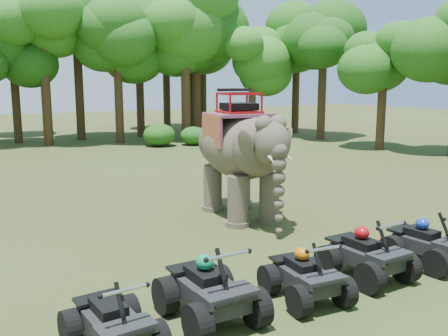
{
  "coord_description": "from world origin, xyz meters",
  "views": [
    {
      "loc": [
        -5.9,
        -9.05,
        3.99
      ],
      "look_at": [
        0.0,
        1.2,
        1.9
      ],
      "focal_mm": 40.0,
      "sensor_mm": 36.0,
      "label": 1
    }
  ],
  "objects_px": {
    "elephant": "(240,154)",
    "atv_4": "(428,237)",
    "atv_2": "(306,269)",
    "atv_1": "(210,281)",
    "atv_0": "(112,314)",
    "atv_3": "(367,248)"
  },
  "relations": [
    {
      "from": "elephant",
      "to": "atv_1",
      "type": "xyz_separation_m",
      "value": [
        -3.87,
        -5.31,
        -1.18
      ]
    },
    {
      "from": "atv_1",
      "to": "atv_3",
      "type": "bearing_deg",
      "value": -1.09
    },
    {
      "from": "atv_0",
      "to": "atv_3",
      "type": "bearing_deg",
      "value": -2.17
    },
    {
      "from": "atv_0",
      "to": "atv_2",
      "type": "height_order",
      "value": "atv_0"
    },
    {
      "from": "atv_1",
      "to": "atv_4",
      "type": "xyz_separation_m",
      "value": [
        5.34,
        -0.1,
        -0.06
      ]
    },
    {
      "from": "elephant",
      "to": "atv_2",
      "type": "height_order",
      "value": "elephant"
    },
    {
      "from": "atv_1",
      "to": "atv_0",
      "type": "bearing_deg",
      "value": -175.41
    },
    {
      "from": "atv_0",
      "to": "atv_3",
      "type": "relative_size",
      "value": 0.92
    },
    {
      "from": "atv_1",
      "to": "elephant",
      "type": "bearing_deg",
      "value": 52.89
    },
    {
      "from": "atv_0",
      "to": "atv_2",
      "type": "relative_size",
      "value": 1.01
    },
    {
      "from": "atv_2",
      "to": "atv_4",
      "type": "relative_size",
      "value": 0.95
    },
    {
      "from": "elephant",
      "to": "atv_3",
      "type": "height_order",
      "value": "elephant"
    },
    {
      "from": "elephant",
      "to": "atv_3",
      "type": "xyz_separation_m",
      "value": [
        -0.25,
        -5.31,
        -1.22
      ]
    },
    {
      "from": "atv_0",
      "to": "atv_4",
      "type": "xyz_separation_m",
      "value": [
        7.07,
        0.07,
        0.02
      ]
    },
    {
      "from": "elephant",
      "to": "atv_4",
      "type": "relative_size",
      "value": 2.64
    },
    {
      "from": "elephant",
      "to": "atv_4",
      "type": "bearing_deg",
      "value": -67.76
    },
    {
      "from": "elephant",
      "to": "atv_1",
      "type": "relative_size",
      "value": 2.41
    },
    {
      "from": "elephant",
      "to": "atv_2",
      "type": "distance_m",
      "value": 5.99
    },
    {
      "from": "elephant",
      "to": "atv_4",
      "type": "distance_m",
      "value": 5.74
    },
    {
      "from": "atv_0",
      "to": "atv_3",
      "type": "height_order",
      "value": "atv_3"
    },
    {
      "from": "elephant",
      "to": "atv_4",
      "type": "xyz_separation_m",
      "value": [
        1.48,
        -5.41,
        -1.24
      ]
    },
    {
      "from": "elephant",
      "to": "atv_1",
      "type": "distance_m",
      "value": 6.67
    }
  ]
}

